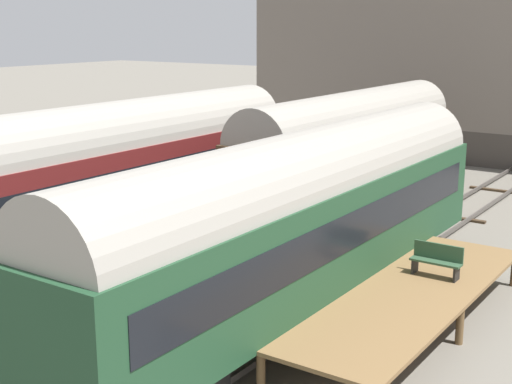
# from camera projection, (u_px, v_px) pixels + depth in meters

# --- Properties ---
(ground_plane) EXTENTS (200.00, 200.00, 0.00)m
(ground_plane) POSITION_uv_depth(u_px,v_px,m) (120.00, 314.00, 19.84)
(ground_plane) COLOR #6B665B
(track_left) EXTENTS (2.60, 60.00, 0.26)m
(track_left) POSITION_uv_depth(u_px,v_px,m) (22.00, 279.00, 22.16)
(track_left) COLOR #4C4742
(track_left) RESTS_ON ground
(track_middle) EXTENTS (2.60, 60.00, 0.26)m
(track_middle) POSITION_uv_depth(u_px,v_px,m) (120.00, 310.00, 19.81)
(track_middle) COLOR #4C4742
(track_middle) RESTS_ON ground
(track_right) EXTENTS (2.60, 60.00, 0.26)m
(track_right) POSITION_uv_depth(u_px,v_px,m) (245.00, 348.00, 17.47)
(track_right) COLOR #4C4742
(track_right) RESTS_ON ground
(train_car_green) EXTENTS (2.96, 17.49, 5.18)m
(train_car_green) POSITION_uv_depth(u_px,v_px,m) (303.00, 214.00, 18.98)
(train_car_green) COLOR black
(train_car_green) RESTS_ON ground
(train_car_brown) EXTENTS (2.93, 15.18, 5.13)m
(train_car_brown) POSITION_uv_depth(u_px,v_px,m) (352.00, 143.00, 30.30)
(train_car_brown) COLOR black
(train_car_brown) RESTS_ON ground
(train_car_maroon) EXTENTS (3.06, 18.52, 5.30)m
(train_car_maroon) POSITION_uv_depth(u_px,v_px,m) (100.00, 171.00, 24.25)
(train_car_maroon) COLOR black
(train_car_maroon) RESTS_ON ground
(station_platform) EXTENTS (2.99, 10.23, 1.09)m
(station_platform) POSITION_uv_depth(u_px,v_px,m) (410.00, 295.00, 18.53)
(station_platform) COLOR brown
(station_platform) RESTS_ON ground
(bench) EXTENTS (1.40, 0.40, 0.91)m
(bench) POSITION_uv_depth(u_px,v_px,m) (437.00, 259.00, 19.58)
(bench) COLOR #2D4C33
(bench) RESTS_ON station_platform
(person_worker) EXTENTS (0.32, 0.32, 1.67)m
(person_worker) POSITION_uv_depth(u_px,v_px,m) (20.00, 285.00, 19.27)
(person_worker) COLOR #282833
(person_worker) RESTS_ON ground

